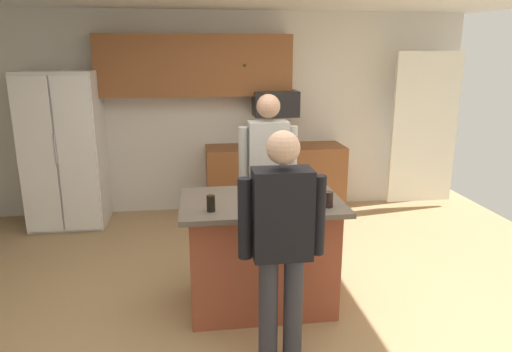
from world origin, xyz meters
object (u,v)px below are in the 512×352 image
microwave_over_range (275,104)px  kitchen_island (261,252)px  refrigerator (65,150)px  person_guest_right (282,236)px  tumbler_amber (211,203)px  glass_stout_tall (317,189)px  glass_dark_ale (256,187)px  mug_blue_stoneware (305,201)px  glass_short_whisky (328,199)px  glass_pilsner (302,188)px  person_host_foreground (268,169)px

microwave_over_range → kitchen_island: 2.60m
refrigerator → person_guest_right: 3.67m
kitchen_island → tumbler_amber: bearing=-151.0°
glass_stout_tall → refrigerator: bearing=139.1°
microwave_over_range → glass_dark_ale: (-0.55, -2.25, -0.44)m
microwave_over_range → mug_blue_stoneware: (-0.22, -2.57, -0.47)m
refrigerator → glass_short_whisky: bearing=-44.1°
glass_short_whisky → glass_pilsner: (-0.13, 0.34, 0.00)m
microwave_over_range → mug_blue_stoneware: 2.62m
glass_short_whisky → refrigerator: bearing=135.9°
refrigerator → tumbler_amber: bearing=-55.9°
kitchen_island → glass_short_whisky: size_ratio=10.84×
glass_short_whisky → glass_dark_ale: bearing=146.1°
person_host_foreground → glass_pilsner: (0.18, -0.68, 0.00)m
glass_short_whisky → person_guest_right: bearing=-131.1°
kitchen_island → tumbler_amber: (-0.41, -0.23, 0.52)m
microwave_over_range → glass_stout_tall: bearing=-91.3°
microwave_over_range → glass_dark_ale: 2.36m
tumbler_amber → person_host_foreground: bearing=59.3°
glass_dark_ale → glass_stout_tall: (0.50, -0.08, -0.01)m
person_guest_right → glass_stout_tall: size_ratio=12.10×
glass_pilsner → glass_stout_tall: bearing=-30.6°
tumbler_amber → glass_pilsner: bearing=22.3°
glass_stout_tall → glass_dark_ale: bearing=171.4°
glass_pilsner → glass_stout_tall: (0.11, -0.07, 0.01)m
glass_dark_ale → glass_stout_tall: bearing=-8.6°
microwave_over_range → glass_dark_ale: bearing=-103.8°
person_host_foreground → microwave_over_range: bearing=-179.2°
person_host_foreground → tumbler_amber: person_host_foreground is taller
refrigerator → person_guest_right: size_ratio=1.16×
refrigerator → microwave_over_range: refrigerator is taller
tumbler_amber → glass_stout_tall: (0.88, 0.25, 0.01)m
kitchen_island → microwave_over_range: bearing=77.4°
glass_short_whisky → glass_dark_ale: (-0.51, 0.35, 0.02)m
person_host_foreground → glass_pilsner: size_ratio=14.01×
glass_short_whisky → tumbler_amber: size_ratio=0.98×
microwave_over_range → tumbler_amber: microwave_over_range is taller
mug_blue_stoneware → glass_stout_tall: 0.30m
kitchen_island → tumbler_amber: size_ratio=10.65×
refrigerator → person_host_foreground: bearing=-32.9°
person_host_foreground → glass_short_whisky: 1.06m
person_guest_right → mug_blue_stoneware: person_guest_right is taller
person_guest_right → glass_pilsner: person_guest_right is taller
refrigerator → glass_short_whisky: (2.56, -2.48, 0.05)m
refrigerator → glass_dark_ale: bearing=-46.2°
person_guest_right → tumbler_amber: person_guest_right is taller
refrigerator → glass_pilsner: (2.43, -2.14, 0.05)m
microwave_over_range → tumbler_amber: bearing=-110.0°
tumbler_amber → kitchen_island: bearing=29.0°
microwave_over_range → glass_stout_tall: microwave_over_range is taller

